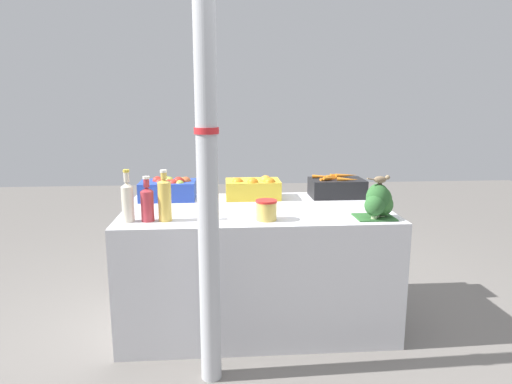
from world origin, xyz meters
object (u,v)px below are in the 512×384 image
object	(u,v)px
apple_crate	(169,189)
juice_bottle_golden	(165,199)
support_pole	(207,155)
sparrow_bird	(381,179)
juice_bottle_cloudy	(128,200)
juice_bottle_ruby	(147,203)
carrot_crate	(337,187)
pickle_jar	(266,210)
orange_crate	(254,188)
broccoli_pile	(379,202)

from	to	relation	value
apple_crate	juice_bottle_golden	world-z (taller)	juice_bottle_golden
support_pole	sparrow_bird	xyz separation A→B (m)	(0.96, 0.30, -0.18)
apple_crate	juice_bottle_cloudy	size ratio (longest dim) A/B	1.27
juice_bottle_ruby	carrot_crate	bearing A→B (deg)	25.10
juice_bottle_ruby	apple_crate	bearing A→B (deg)	84.47
support_pole	sparrow_bird	distance (m)	1.02
juice_bottle_golden	pickle_jar	bearing A→B (deg)	-2.61
apple_crate	sparrow_bird	bearing A→B (deg)	-26.14
orange_crate	broccoli_pile	xyz separation A→B (m)	(0.67, -0.60, 0.02)
support_pole	orange_crate	xyz separation A→B (m)	(0.29, 0.91, -0.34)
juice_bottle_cloudy	juice_bottle_golden	xyz separation A→B (m)	(0.20, -0.00, 0.00)
orange_crate	carrot_crate	xyz separation A→B (m)	(0.58, 0.01, -0.00)
juice_bottle_cloudy	sparrow_bird	bearing A→B (deg)	-1.89
apple_crate	juice_bottle_ruby	xyz separation A→B (m)	(-0.05, -0.57, 0.03)
orange_crate	juice_bottle_ruby	distance (m)	0.85
broccoli_pile	orange_crate	bearing A→B (deg)	138.44
juice_bottle_golden	pickle_jar	xyz separation A→B (m)	(0.57, -0.03, -0.07)
carrot_crate	juice_bottle_cloudy	world-z (taller)	juice_bottle_cloudy
orange_crate	sparrow_bird	size ratio (longest dim) A/B	2.73
support_pole	apple_crate	xyz separation A→B (m)	(-0.29, 0.92, -0.33)
juice_bottle_golden	pickle_jar	size ratio (longest dim) A/B	2.36
apple_crate	orange_crate	xyz separation A→B (m)	(0.58, -0.01, -0.00)
support_pole	pickle_jar	distance (m)	0.57
broccoli_pile	pickle_jar	bearing A→B (deg)	179.10
broccoli_pile	juice_bottle_cloudy	xyz separation A→B (m)	(-1.41, 0.04, 0.03)
juice_bottle_cloudy	juice_bottle_ruby	size ratio (longest dim) A/B	1.15
juice_bottle_ruby	sparrow_bird	size ratio (longest dim) A/B	1.87
juice_bottle_cloudy	pickle_jar	world-z (taller)	juice_bottle_cloudy
support_pole	juice_bottle_ruby	bearing A→B (deg)	134.76
apple_crate	support_pole	bearing A→B (deg)	-72.37
carrot_crate	orange_crate	bearing A→B (deg)	-179.03
orange_crate	juice_bottle_cloudy	distance (m)	0.93
broccoli_pile	juice_bottle_ruby	bearing A→B (deg)	178.42
broccoli_pile	sparrow_bird	world-z (taller)	sparrow_bird
carrot_crate	support_pole	bearing A→B (deg)	-133.43
juice_bottle_ruby	sparrow_bird	world-z (taller)	juice_bottle_ruby
broccoli_pile	juice_bottle_ruby	world-z (taller)	juice_bottle_ruby
carrot_crate	juice_bottle_cloudy	xyz separation A→B (m)	(-1.32, -0.57, 0.05)
juice_bottle_ruby	pickle_jar	distance (m)	0.66
broccoli_pile	sparrow_bird	bearing A→B (deg)	-99.63
juice_bottle_cloudy	apple_crate	bearing A→B (deg)	74.17
juice_bottle_golden	orange_crate	bearing A→B (deg)	46.09
support_pole	broccoli_pile	xyz separation A→B (m)	(0.96, 0.31, -0.32)
carrot_crate	broccoli_pile	size ratio (longest dim) A/B	1.68
orange_crate	support_pole	bearing A→B (deg)	-107.62
juice_bottle_golden	carrot_crate	bearing A→B (deg)	26.96
support_pole	orange_crate	size ratio (longest dim) A/B	6.29
juice_bottle_golden	broccoli_pile	bearing A→B (deg)	-1.70
juice_bottle_golden	pickle_jar	world-z (taller)	juice_bottle_golden
support_pole	juice_bottle_golden	distance (m)	0.52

